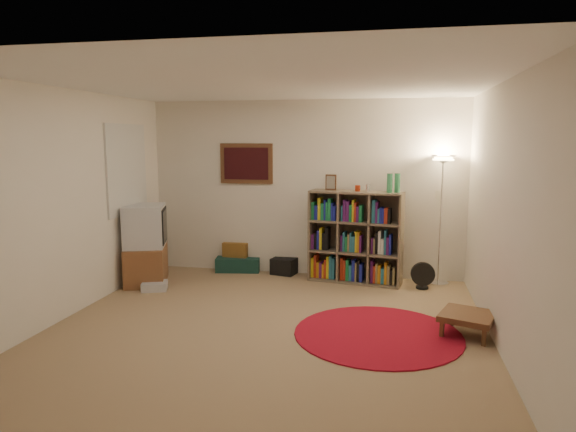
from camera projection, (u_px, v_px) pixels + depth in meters
name	position (u px, v px, depth m)	size (l,w,h in m)	color
room	(262.00, 208.00, 5.22)	(4.54, 4.54, 2.54)	#927655
bookshelf	(354.00, 238.00, 7.01)	(1.30, 0.55, 1.51)	brown
floor_lamp	(443.00, 178.00, 6.76)	(0.40, 0.40, 1.75)	white
floor_fan	(423.00, 276.00, 6.73)	(0.31, 0.17, 0.36)	black
tv_stand	(146.00, 246.00, 6.97)	(0.73, 0.86, 1.07)	brown
dvd_box	(155.00, 286.00, 6.70)	(0.39, 0.36, 0.11)	silver
suitcase	(239.00, 263.00, 7.70)	(0.70, 0.51, 0.21)	#12312C
wicker_basket	(237.00, 249.00, 7.72)	(0.39, 0.29, 0.21)	brown
duffel_bag	(284.00, 266.00, 7.49)	(0.39, 0.35, 0.23)	black
red_rug	(378.00, 334.00, 5.17)	(1.69, 1.69, 0.01)	maroon
side_table	(468.00, 317.00, 5.14)	(0.64, 0.64, 0.23)	#482A19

